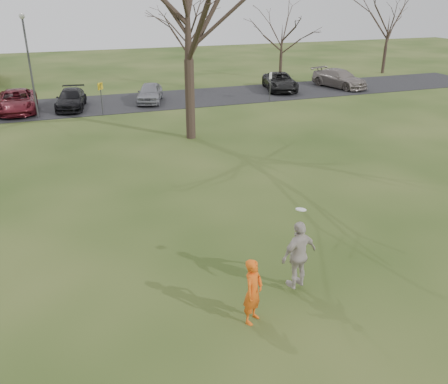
{
  "coord_description": "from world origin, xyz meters",
  "views": [
    {
      "loc": [
        -4.59,
        -8.85,
        7.41
      ],
      "look_at": [
        0.0,
        4.0,
        1.5
      ],
      "focal_mm": 37.15,
      "sensor_mm": 36.0,
      "label": 1
    }
  ],
  "objects_px": {
    "lamp_post": "(28,54)",
    "car_3": "(71,99)",
    "car_7": "(339,78)",
    "car_2": "(17,101)",
    "catching_play": "(299,255)",
    "car_4": "(150,93)",
    "big_tree": "(187,1)",
    "player_defender": "(253,291)",
    "car_6": "(280,82)"
  },
  "relations": [
    {
      "from": "lamp_post",
      "to": "car_3",
      "type": "bearing_deg",
      "value": 41.15
    },
    {
      "from": "car_3",
      "to": "car_7",
      "type": "bearing_deg",
      "value": 10.31
    },
    {
      "from": "car_3",
      "to": "lamp_post",
      "type": "relative_size",
      "value": 0.7
    },
    {
      "from": "car_2",
      "to": "lamp_post",
      "type": "relative_size",
      "value": 0.82
    },
    {
      "from": "car_3",
      "to": "catching_play",
      "type": "bearing_deg",
      "value": -69.99
    },
    {
      "from": "car_4",
      "to": "catching_play",
      "type": "height_order",
      "value": "catching_play"
    },
    {
      "from": "car_2",
      "to": "big_tree",
      "type": "relative_size",
      "value": 0.37
    },
    {
      "from": "player_defender",
      "to": "car_6",
      "type": "height_order",
      "value": "player_defender"
    },
    {
      "from": "car_3",
      "to": "big_tree",
      "type": "distance_m",
      "value": 12.74
    },
    {
      "from": "car_2",
      "to": "big_tree",
      "type": "bearing_deg",
      "value": -45.25
    },
    {
      "from": "car_3",
      "to": "car_4",
      "type": "xyz_separation_m",
      "value": [
        5.48,
        0.12,
        0.04
      ]
    },
    {
      "from": "car_4",
      "to": "big_tree",
      "type": "height_order",
      "value": "big_tree"
    },
    {
      "from": "car_2",
      "to": "car_3",
      "type": "height_order",
      "value": "car_2"
    },
    {
      "from": "catching_play",
      "to": "car_2",
      "type": "bearing_deg",
      "value": 108.34
    },
    {
      "from": "car_7",
      "to": "car_2",
      "type": "bearing_deg",
      "value": 164.07
    },
    {
      "from": "player_defender",
      "to": "lamp_post",
      "type": "distance_m",
      "value": 23.72
    },
    {
      "from": "car_4",
      "to": "catching_play",
      "type": "relative_size",
      "value": 1.72
    },
    {
      "from": "player_defender",
      "to": "car_4",
      "type": "height_order",
      "value": "player_defender"
    },
    {
      "from": "player_defender",
      "to": "car_7",
      "type": "height_order",
      "value": "player_defender"
    },
    {
      "from": "car_3",
      "to": "car_7",
      "type": "height_order",
      "value": "car_7"
    },
    {
      "from": "car_3",
      "to": "big_tree",
      "type": "relative_size",
      "value": 0.31
    },
    {
      "from": "big_tree",
      "to": "catching_play",
      "type": "bearing_deg",
      "value": -94.81
    },
    {
      "from": "car_4",
      "to": "car_2",
      "type": "bearing_deg",
      "value": -161.69
    },
    {
      "from": "car_4",
      "to": "car_3",
      "type": "bearing_deg",
      "value": -160.4
    },
    {
      "from": "car_6",
      "to": "big_tree",
      "type": "bearing_deg",
      "value": -120.28
    },
    {
      "from": "car_7",
      "to": "big_tree",
      "type": "distance_m",
      "value": 19.51
    },
    {
      "from": "lamp_post",
      "to": "car_7",
      "type": "bearing_deg",
      "value": 5.58
    },
    {
      "from": "car_3",
      "to": "catching_play",
      "type": "distance_m",
      "value": 24.51
    },
    {
      "from": "car_7",
      "to": "catching_play",
      "type": "relative_size",
      "value": 2.19
    },
    {
      "from": "car_3",
      "to": "car_6",
      "type": "xyz_separation_m",
      "value": [
        16.29,
        0.97,
        0.05
      ]
    },
    {
      "from": "catching_play",
      "to": "big_tree",
      "type": "distance_m",
      "value": 15.86
    },
    {
      "from": "car_2",
      "to": "car_4",
      "type": "relative_size",
      "value": 1.3
    },
    {
      "from": "player_defender",
      "to": "car_3",
      "type": "bearing_deg",
      "value": 57.62
    },
    {
      "from": "catching_play",
      "to": "car_6",
      "type": "bearing_deg",
      "value": 64.95
    },
    {
      "from": "car_4",
      "to": "big_tree",
      "type": "bearing_deg",
      "value": -69.63
    },
    {
      "from": "car_7",
      "to": "car_4",
      "type": "bearing_deg",
      "value": 164.43
    },
    {
      "from": "car_6",
      "to": "car_7",
      "type": "xyz_separation_m",
      "value": [
        5.21,
        -0.56,
        0.04
      ]
    },
    {
      "from": "car_2",
      "to": "car_6",
      "type": "bearing_deg",
      "value": 3.02
    },
    {
      "from": "catching_play",
      "to": "lamp_post",
      "type": "bearing_deg",
      "value": 106.97
    },
    {
      "from": "car_2",
      "to": "car_7",
      "type": "relative_size",
      "value": 1.02
    },
    {
      "from": "player_defender",
      "to": "big_tree",
      "type": "bearing_deg",
      "value": 40.33
    },
    {
      "from": "car_3",
      "to": "car_6",
      "type": "relative_size",
      "value": 0.89
    },
    {
      "from": "player_defender",
      "to": "lamp_post",
      "type": "height_order",
      "value": "lamp_post"
    },
    {
      "from": "car_4",
      "to": "big_tree",
      "type": "xyz_separation_m",
      "value": [
        0.34,
        -9.52,
        6.28
      ]
    },
    {
      "from": "car_4",
      "to": "car_6",
      "type": "bearing_deg",
      "value": 22.77
    },
    {
      "from": "car_4",
      "to": "car_7",
      "type": "height_order",
      "value": "car_7"
    },
    {
      "from": "car_4",
      "to": "car_6",
      "type": "height_order",
      "value": "car_6"
    },
    {
      "from": "car_3",
      "to": "catching_play",
      "type": "height_order",
      "value": "catching_play"
    },
    {
      "from": "car_2",
      "to": "car_7",
      "type": "xyz_separation_m",
      "value": [
        24.93,
        0.29,
        0.02
      ]
    },
    {
      "from": "player_defender",
      "to": "catching_play",
      "type": "bearing_deg",
      "value": -13.72
    }
  ]
}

